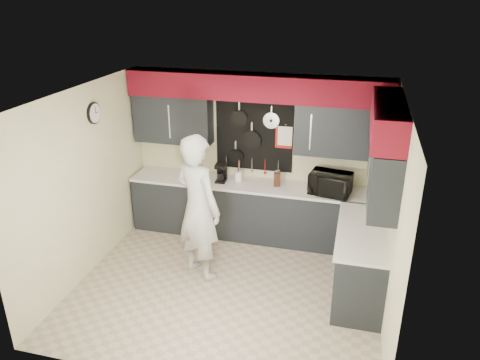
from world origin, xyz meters
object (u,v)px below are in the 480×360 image
(knife_block, at_px, (277,179))
(person, at_px, (198,208))
(utensil_crock, at_px, (238,176))
(microwave, at_px, (330,183))
(coffee_maker, at_px, (221,172))

(knife_block, xyz_separation_m, person, (-0.84, -1.24, 0.00))
(utensil_crock, bearing_deg, person, -99.66)
(microwave, height_order, person, person)
(knife_block, bearing_deg, person, -138.73)
(utensil_crock, bearing_deg, coffee_maker, -162.41)
(microwave, bearing_deg, person, -134.81)
(knife_block, relative_size, utensil_crock, 1.35)
(coffee_maker, bearing_deg, utensil_crock, 13.65)
(knife_block, relative_size, person, 0.10)
(person, bearing_deg, microwave, -115.99)
(coffee_maker, bearing_deg, person, -92.10)
(utensil_crock, xyz_separation_m, person, (-0.22, -1.29, 0.03))
(knife_block, height_order, utensil_crock, knife_block)
(microwave, height_order, knife_block, microwave)
(utensil_crock, relative_size, coffee_maker, 0.53)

